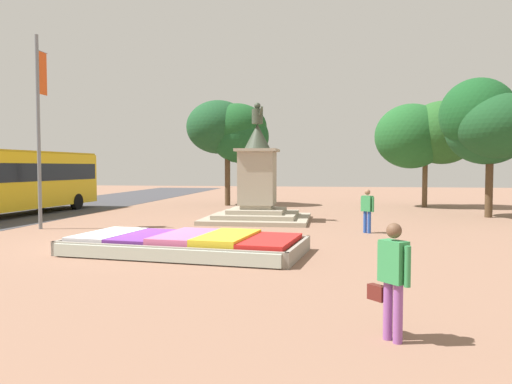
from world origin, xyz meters
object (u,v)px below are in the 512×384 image
(pedestrian_with_handbag, at_px, (392,275))
(banner_pole, at_px, (39,126))
(statue_monument, at_px, (257,191))
(city_bus, at_px, (13,178))
(pedestrian_near_planter, at_px, (367,208))
(flower_planter, at_px, (186,244))

(pedestrian_with_handbag, bearing_deg, banner_pole, 137.92)
(statue_monument, height_order, city_bus, statue_monument)
(statue_monument, relative_size, pedestrian_near_planter, 3.28)
(banner_pole, bearing_deg, statue_monument, 27.58)
(city_bus, bearing_deg, flower_planter, -38.38)
(banner_pole, bearing_deg, pedestrian_near_planter, 2.87)
(flower_planter, bearing_deg, city_bus, 141.62)
(banner_pole, height_order, pedestrian_near_planter, banner_pole)
(flower_planter, relative_size, banner_pole, 0.92)
(statue_monument, bearing_deg, flower_planter, -94.95)
(statue_monument, bearing_deg, city_bus, 177.27)
(banner_pole, relative_size, pedestrian_with_handbag, 4.52)
(city_bus, height_order, pedestrian_with_handbag, city_bus)
(statue_monument, relative_size, banner_pole, 0.70)
(flower_planter, distance_m, banner_pole, 9.24)
(flower_planter, xyz_separation_m, banner_pole, (-7.17, 4.46, 3.75))
(pedestrian_with_handbag, bearing_deg, pedestrian_near_planter, 87.63)
(statue_monument, distance_m, pedestrian_with_handbag, 15.54)
(statue_monument, distance_m, city_bus, 12.36)
(flower_planter, relative_size, pedestrian_near_planter, 4.30)
(banner_pole, xyz_separation_m, pedestrian_near_planter, (12.49, 0.63, -3.07))
(flower_planter, distance_m, city_bus, 14.87)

